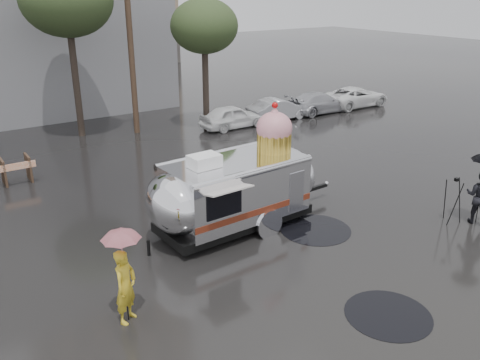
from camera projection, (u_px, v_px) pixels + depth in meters
ground at (259, 264)px, 13.62m from camera, size 120.00×120.00×0.00m
puddles at (294, 239)px, 14.96m from camera, size 3.59×9.67×0.01m
utility_pole at (130, 38)px, 24.10m from camera, size 1.60×0.28×9.00m
tree_mid at (67, 0)px, 22.96m from camera, size 4.20×4.20×8.03m
tree_right at (204, 27)px, 24.99m from camera, size 3.36×3.36×6.42m
parked_cars at (303, 103)px, 28.79m from camera, size 13.20×1.90×1.50m
airstream_trailer at (237, 187)px, 15.26m from camera, size 7.04×2.87×3.79m
person_left at (126, 286)px, 11.04m from camera, size 0.75×0.71×1.74m
umbrella_pink at (122, 244)px, 10.66m from camera, size 1.04×1.04×2.26m
person_right at (480, 196)px, 15.68m from camera, size 0.70×0.96×1.79m
tripod at (454, 196)px, 15.72m from camera, size 0.59×0.61×1.49m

